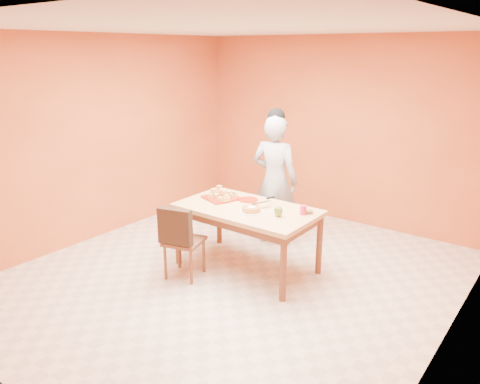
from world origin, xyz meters
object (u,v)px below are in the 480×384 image
Objects in this scene: checker_tin at (309,212)px; magenta_glass at (303,210)px; dining_table at (247,215)px; dining_chair at (183,240)px; sponge_cake at (251,209)px; person at (275,181)px; egg_ornament at (278,211)px; pastry_platter at (221,198)px; red_dinner_plate at (248,200)px.

magenta_glass is at bearing -112.04° from checker_tin.
dining_table is 0.78m from dining_chair.
sponge_cake is at bearing 24.79° from dining_chair.
checker_tin is at bearing 136.64° from person.
dining_table is 7.55× the size of sponge_cake.
egg_ornament is (0.62, -0.88, -0.04)m from person.
person is 0.81m from pastry_platter.
red_dinner_plate is (-0.14, 0.22, 0.10)m from dining_table.
magenta_glass is at bearing 20.21° from dining_chair.
dining_chair is at bearing -90.49° from pastry_platter.
egg_ornament reaches higher than dining_chair.
checker_tin is (0.80, 0.03, 0.01)m from red_dinner_plate.
magenta_glass is (1.07, 0.10, 0.04)m from pastry_platter.
red_dinner_plate is at bearing 130.66° from sponge_cake.
sponge_cake is 0.63m from checker_tin.
checker_tin reaches higher than pastry_platter.
sponge_cake reaches higher than checker_tin.
checker_tin is at bearing 20.62° from dining_table.
magenta_glass reaches higher than sponge_cake.
person is at bearing 144.53° from checker_tin.
egg_ornament is at bearing -5.45° from dining_table.
dining_chair is 4.11× the size of sponge_cake.
person is (-0.17, 0.84, 0.19)m from dining_table.
sponge_cake reaches higher than pastry_platter.
red_dinner_plate is at bearing 84.26° from person.
sponge_cake is at bearing -49.34° from red_dinner_plate.
dining_table is 6.94× the size of red_dinner_plate.
red_dinner_plate is 1.84× the size of egg_ornament.
checker_tin reaches higher than dining_table.
egg_ornament reaches higher than dining_table.
dining_table is 1.84× the size of dining_chair.
red_dinner_plate is 0.43m from sponge_cake.
egg_ornament is at bearing -7.73° from pastry_platter.
magenta_glass is at bearing 132.43° from person.
person is at bearing 101.27° from dining_table.
dining_chair is 1.43m from checker_tin.
dining_chair is 8.48× the size of magenta_glass.
sponge_cake is at bearing -37.56° from dining_table.
dining_chair is at bearing -139.50° from sponge_cake.
person is at bearing 63.30° from dining_chair.
magenta_glass is (0.49, 0.28, 0.02)m from sponge_cake.
person reaches higher than pastry_platter.
sponge_cake is at bearing -179.90° from egg_ornament.
dining_table is at bearing 163.23° from egg_ornament.
dining_table is 0.22m from sponge_cake.
egg_ornament reaches higher than pastry_platter.
person reaches higher than egg_ornament.
sponge_cake is at bearing 100.00° from person.
red_dinner_plate is 0.80m from checker_tin.
person is 8.10× the size of sponge_cake.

